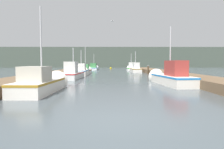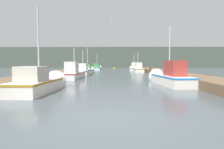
% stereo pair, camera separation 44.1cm
% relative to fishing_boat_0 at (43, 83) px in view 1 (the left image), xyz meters
% --- Properties ---
extents(ground_plane, '(200.00, 200.00, 0.00)m').
position_rel_fishing_boat_0_xyz_m(ground_plane, '(3.78, -5.34, -0.45)').
color(ground_plane, '#424C51').
extents(dock_left, '(2.45, 40.00, 0.53)m').
position_rel_fishing_boat_0_xyz_m(dock_left, '(-2.26, 10.66, -0.19)').
color(dock_left, brown).
rests_on(dock_left, ground_plane).
extents(dock_right, '(2.45, 40.00, 0.53)m').
position_rel_fishing_boat_0_xyz_m(dock_right, '(9.81, 10.66, -0.19)').
color(dock_right, brown).
rests_on(dock_right, ground_plane).
extents(distant_shore_ridge, '(120.00, 16.00, 6.18)m').
position_rel_fishing_boat_0_xyz_m(distant_shore_ridge, '(3.78, 57.13, 2.64)').
color(distant_shore_ridge, '#424C42').
rests_on(distant_shore_ridge, ground_plane).
extents(fishing_boat_0, '(1.59, 5.00, 4.71)m').
position_rel_fishing_boat_0_xyz_m(fishing_boat_0, '(0.00, 0.00, 0.00)').
color(fishing_boat_0, silver).
rests_on(fishing_boat_0, ground_plane).
extents(fishing_boat_1, '(1.91, 5.81, 4.35)m').
position_rel_fishing_boat_0_xyz_m(fishing_boat_1, '(7.66, 3.55, 0.06)').
color(fishing_boat_1, silver).
rests_on(fishing_boat_1, ground_plane).
extents(fishing_boat_2, '(1.58, 5.79, 3.29)m').
position_rel_fishing_boat_0_xyz_m(fishing_boat_2, '(-0.04, 8.89, 0.01)').
color(fishing_boat_2, silver).
rests_on(fishing_boat_2, ground_plane).
extents(fishing_boat_3, '(1.73, 6.10, 3.44)m').
position_rel_fishing_boat_0_xyz_m(fishing_boat_3, '(-0.06, 14.28, -0.00)').
color(fishing_boat_3, silver).
rests_on(fishing_boat_3, ground_plane).
extents(fishing_boat_4, '(1.64, 4.95, 4.19)m').
position_rel_fishing_boat_0_xyz_m(fishing_boat_4, '(-0.10, 18.68, -0.07)').
color(fishing_boat_4, silver).
rests_on(fishing_boat_4, ground_plane).
extents(fishing_boat_5, '(1.38, 5.64, 3.62)m').
position_rel_fishing_boat_0_xyz_m(fishing_boat_5, '(7.51, 21.62, 0.02)').
color(fishing_boat_5, silver).
rests_on(fishing_boat_5, ground_plane).
extents(fishing_boat_6, '(1.72, 4.40, 3.69)m').
position_rel_fishing_boat_0_xyz_m(fishing_boat_6, '(7.39, 27.05, -0.00)').
color(fishing_boat_6, silver).
rests_on(fishing_boat_6, ground_plane).
extents(fishing_boat_7, '(1.74, 5.53, 3.82)m').
position_rel_fishing_boat_0_xyz_m(fishing_boat_7, '(0.05, 31.57, -0.03)').
color(fishing_boat_7, silver).
rests_on(fishing_boat_7, ground_plane).
extents(mooring_piling_0, '(0.24, 0.24, 1.10)m').
position_rel_fishing_boat_0_xyz_m(mooring_piling_0, '(8.47, 15.70, 0.11)').
color(mooring_piling_0, '#473523').
rests_on(mooring_piling_0, ground_plane).
extents(mooring_piling_1, '(0.24, 0.24, 1.40)m').
position_rel_fishing_boat_0_xyz_m(mooring_piling_1, '(8.83, 37.30, 0.26)').
color(mooring_piling_1, '#473523').
rests_on(mooring_piling_1, ground_plane).
extents(mooring_piling_2, '(0.36, 0.36, 1.42)m').
position_rel_fishing_boat_0_xyz_m(mooring_piling_2, '(8.62, 5.86, 0.27)').
color(mooring_piling_2, '#473523').
rests_on(mooring_piling_2, ground_plane).
extents(mooring_piling_3, '(0.25, 0.25, 0.94)m').
position_rel_fishing_boat_0_xyz_m(mooring_piling_3, '(8.83, 29.44, 0.03)').
color(mooring_piling_3, '#473523').
rests_on(mooring_piling_3, ground_plane).
extents(channel_buoy, '(0.52, 0.52, 1.02)m').
position_rel_fishing_boat_0_xyz_m(channel_buoy, '(3.58, 36.99, -0.30)').
color(channel_buoy, gold).
rests_on(channel_buoy, ground_plane).
extents(seagull_lead, '(0.29, 0.55, 0.12)m').
position_rel_fishing_boat_0_xyz_m(seagull_lead, '(3.68, 8.54, 4.95)').
color(seagull_lead, white).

